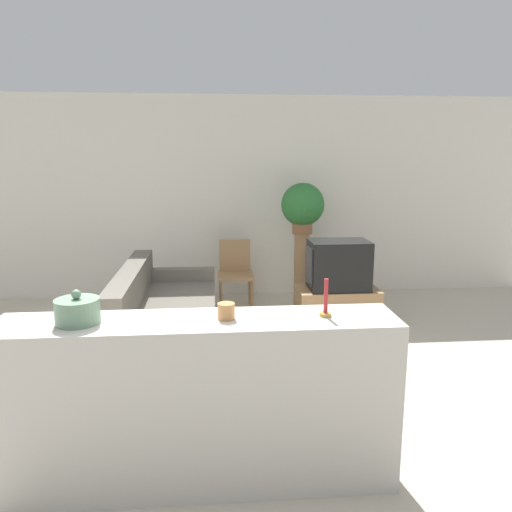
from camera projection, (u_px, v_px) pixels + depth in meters
The scene contains 12 objects.
ground_plane at pixel (204, 421), 3.69m from camera, with size 14.00×14.00×0.00m, color beige.
wall_back at pixel (206, 198), 6.76m from camera, with size 9.00×0.06×2.70m.
couch at pixel (165, 320), 5.03m from camera, with size 0.93×2.03×0.82m.
tv_stand at pixel (337, 308), 5.60m from camera, with size 0.90×0.50×0.46m.
television at pixel (338, 265), 5.50m from camera, with size 0.66×0.45×0.54m.
wooden_chair at pixel (235, 270), 6.32m from camera, with size 0.44×0.44×0.86m.
plant_stand at pixel (301, 269), 6.46m from camera, with size 0.19×0.19×0.93m.
potted_plant at pixel (303, 206), 6.30m from camera, with size 0.55×0.55×0.65m.
foreground_counter at pixel (200, 403), 2.91m from camera, with size 2.28×0.44×1.02m.
decorative_bowl at pixel (77, 311), 2.74m from camera, with size 0.24×0.24×0.19m.
candle_jar at pixel (226, 311), 2.81m from camera, with size 0.10×0.10×0.09m.
candlestick at pixel (326, 304), 2.86m from camera, with size 0.07×0.07×0.22m.
Camera 1 is at (0.09, -3.38, 1.94)m, focal length 35.00 mm.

